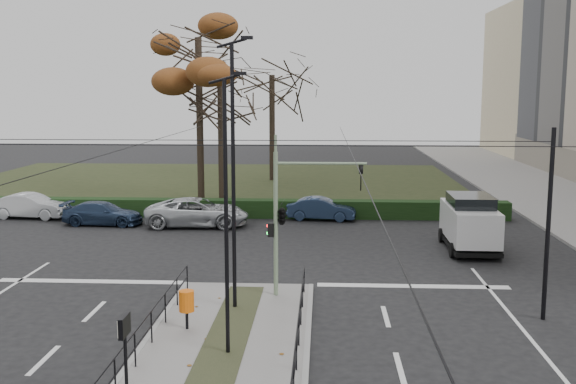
% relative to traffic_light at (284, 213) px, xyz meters
% --- Properties ---
extents(ground, '(140.00, 140.00, 0.00)m').
position_rel_traffic_light_xyz_m(ground, '(-1.38, -3.65, -3.01)').
color(ground, black).
rests_on(ground, ground).
extents(median_island, '(4.40, 15.00, 0.14)m').
position_rel_traffic_light_xyz_m(median_island, '(-1.38, -6.15, -2.94)').
color(median_island, slate).
rests_on(median_island, ground).
extents(park, '(38.00, 26.00, 0.10)m').
position_rel_traffic_light_xyz_m(park, '(-7.38, 28.35, -2.96)').
color(park, '#242D16').
rests_on(park, ground).
extents(hedge, '(38.00, 1.00, 1.00)m').
position_rel_traffic_light_xyz_m(hedge, '(-7.38, 14.95, -2.51)').
color(hedge, black).
rests_on(hedge, ground).
extents(median_railing, '(4.14, 13.24, 0.92)m').
position_rel_traffic_light_xyz_m(median_railing, '(-1.38, -6.25, -2.03)').
color(median_railing, black).
rests_on(median_railing, median_island).
extents(catenary, '(20.00, 34.00, 6.00)m').
position_rel_traffic_light_xyz_m(catenary, '(-1.38, -2.03, 0.41)').
color(catenary, black).
rests_on(catenary, ground).
extents(traffic_light, '(3.35, 1.90, 4.93)m').
position_rel_traffic_light_xyz_m(traffic_light, '(0.00, 0.00, 0.00)').
color(traffic_light, gray).
rests_on(traffic_light, median_island).
extents(litter_bin, '(0.45, 0.45, 1.15)m').
position_rel_traffic_light_xyz_m(litter_bin, '(-2.67, -3.45, -2.04)').
color(litter_bin, black).
rests_on(litter_bin, median_island).
extents(info_panel, '(0.13, 0.59, 2.25)m').
position_rel_traffic_light_xyz_m(info_panel, '(-2.89, -8.83, -1.10)').
color(info_panel, black).
rests_on(info_panel, median_island).
extents(streetlamp_median_near, '(0.62, 0.13, 7.42)m').
position_rel_traffic_light_xyz_m(streetlamp_median_near, '(-1.19, -5.22, 0.91)').
color(streetlamp_median_near, black).
rests_on(streetlamp_median_near, median_island).
extents(streetlamp_median_far, '(0.72, 0.15, 8.60)m').
position_rel_traffic_light_xyz_m(streetlamp_median_far, '(-1.51, -1.38, 1.50)').
color(streetlamp_median_far, black).
rests_on(streetlamp_median_far, median_island).
extents(parked_car_second, '(4.32, 1.82, 1.39)m').
position_rel_traffic_light_xyz_m(parked_car_second, '(-15.04, 13.99, -2.32)').
color(parked_car_second, '#B1B4B9').
rests_on(parked_car_second, ground).
extents(parked_car_third, '(4.31, 1.92, 1.23)m').
position_rel_traffic_light_xyz_m(parked_car_third, '(-10.41, 12.38, -2.40)').
color(parked_car_third, '#20304B').
rests_on(parked_car_third, ground).
extents(parked_car_fourth, '(5.50, 2.75, 1.50)m').
position_rel_traffic_light_xyz_m(parked_car_fourth, '(-5.30, 12.26, -2.26)').
color(parked_car_fourth, '#B1B4B9').
rests_on(parked_car_fourth, ground).
extents(white_van, '(2.22, 4.74, 2.49)m').
position_rel_traffic_light_xyz_m(white_van, '(7.86, 7.61, -1.71)').
color(white_van, silver).
rests_on(white_van, ground).
extents(rust_tree, '(8.56, 8.56, 13.52)m').
position_rel_traffic_light_xyz_m(rust_tree, '(-6.60, 20.52, 7.36)').
color(rust_tree, black).
rests_on(rust_tree, park).
extents(bare_tree_center, '(7.46, 7.46, 10.86)m').
position_rel_traffic_light_xyz_m(bare_tree_center, '(-2.71, 30.20, 4.67)').
color(bare_tree_center, black).
rests_on(bare_tree_center, park).
extents(bare_tree_near, '(5.62, 5.62, 10.48)m').
position_rel_traffic_light_xyz_m(bare_tree_near, '(-5.10, 19.69, 4.39)').
color(bare_tree_near, black).
rests_on(bare_tree_near, park).
extents(parked_car_fifth, '(3.90, 1.75, 1.24)m').
position_rel_traffic_light_xyz_m(parked_car_fifth, '(1.23, 14.35, -2.39)').
color(parked_car_fifth, '#20304B').
rests_on(parked_car_fifth, ground).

